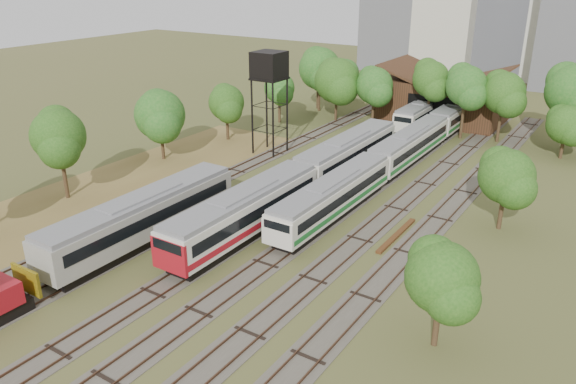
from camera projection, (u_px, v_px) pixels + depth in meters
The scene contains 13 objects.
ground at pixel (138, 328), 33.66m from camera, with size 240.00×240.00×0.00m, color #475123.
dry_grass_patch at pixel (62, 214), 48.96m from camera, with size 14.00×60.00×0.04m, color brown.
tracks at pixel (331, 193), 53.39m from camera, with size 24.60×80.00×0.19m.
railcar_red_set at pixel (303, 180), 51.02m from camera, with size 3.10×34.58×3.84m.
railcar_green_set at pixel (410, 146), 61.42m from camera, with size 2.75×52.08×3.40m.
railcar_rear at pixel (425, 112), 75.56m from camera, with size 2.72×16.08×3.36m.
old_grey_coach at pixel (143, 217), 43.33m from camera, with size 3.10×18.00×3.84m.
water_tower at pixel (269, 68), 61.42m from camera, with size 3.32×3.32×11.48m.
rail_pile_far at pixel (397, 235), 44.90m from camera, with size 0.44×7.01×0.23m, color brown.
maintenance_shed at pixel (444, 98), 78.07m from camera, with size 16.45×11.55×7.58m.
tree_band_left at pixel (182, 111), 61.73m from camera, with size 8.00×74.71×8.45m.
tree_band_far at pixel (431, 85), 71.10m from camera, with size 43.71×9.69×9.93m.
tree_band_right at pixel (521, 173), 46.21m from camera, with size 5.59×44.21×6.81m.
Camera 1 is at (22.88, -18.63, 20.27)m, focal length 35.00 mm.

